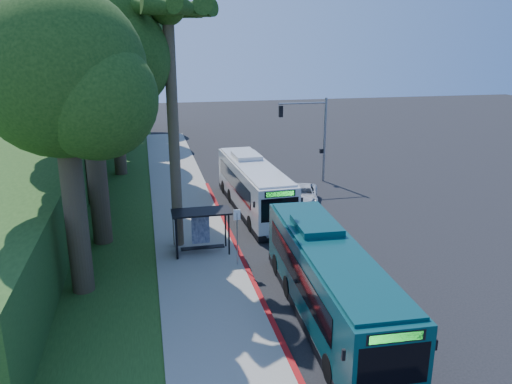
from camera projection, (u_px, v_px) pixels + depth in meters
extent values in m
plane|color=black|center=(306.00, 226.00, 32.00)|extent=(140.00, 140.00, 0.00)
cube|color=gray|center=(192.00, 234.00, 30.45)|extent=(4.50, 70.00, 0.12)
cube|color=maroon|center=(241.00, 257.00, 27.20)|extent=(0.25, 30.00, 0.13)
cube|color=#234719|center=(101.00, 215.00, 33.94)|extent=(8.00, 70.00, 0.06)
cube|color=black|center=(201.00, 212.00, 27.01)|extent=(3.20, 1.50, 0.10)
cube|color=black|center=(175.00, 236.00, 27.08)|extent=(0.06, 1.30, 2.20)
cube|color=navy|center=(201.00, 229.00, 28.03)|extent=(1.00, 0.12, 1.70)
cube|color=black|center=(203.00, 248.00, 27.51)|extent=(2.40, 0.40, 0.06)
cube|color=black|center=(176.00, 232.00, 27.65)|extent=(0.08, 0.08, 2.40)
cube|color=black|center=(225.00, 228.00, 28.24)|extent=(0.08, 0.08, 2.40)
cube|color=black|center=(177.00, 240.00, 26.53)|extent=(0.08, 0.08, 2.40)
cube|color=black|center=(229.00, 236.00, 27.12)|extent=(0.08, 0.08, 2.40)
cylinder|color=gray|center=(237.00, 240.00, 25.77)|extent=(0.06, 0.06, 3.00)
cube|color=white|center=(237.00, 215.00, 25.36)|extent=(0.35, 0.04, 0.55)
cylinder|color=gray|center=(325.00, 140.00, 41.34)|extent=(0.20, 0.20, 7.00)
cylinder|color=gray|center=(303.00, 103.00, 40.02)|extent=(4.00, 0.14, 0.14)
cube|color=black|center=(281.00, 111.00, 39.82)|extent=(0.30, 0.30, 0.90)
cube|color=black|center=(321.00, 151.00, 41.54)|extent=(0.25, 0.25, 0.35)
cylinder|color=#4C3F2D|center=(174.00, 135.00, 27.00)|extent=(0.60, 0.60, 13.00)
sphere|color=#15370F|center=(167.00, 7.00, 25.12)|extent=(1.80, 1.80, 1.80)
cylinder|color=#382B1E|center=(95.00, 155.00, 27.86)|extent=(1.10, 1.10, 10.50)
sphere|color=#15370F|center=(84.00, 34.00, 26.00)|extent=(8.00, 8.00, 8.00)
sphere|color=#15370F|center=(116.00, 59.00, 25.56)|extent=(5.60, 5.60, 5.60)
sphere|color=#15370F|center=(61.00, 52.00, 27.27)|extent=(5.20, 5.20, 5.20)
cylinder|color=#382B1E|center=(89.00, 122.00, 34.92)|extent=(1.18, 1.18, 11.90)
sphere|color=#15370F|center=(78.00, 11.00, 32.81)|extent=(10.00, 10.00, 10.00)
sphere|color=#15370F|center=(110.00, 33.00, 32.22)|extent=(7.00, 7.00, 7.00)
sphere|color=#15370F|center=(56.00, 28.00, 34.37)|extent=(6.50, 6.50, 6.50)
cylinder|color=#382B1E|center=(117.00, 119.00, 43.01)|extent=(1.06, 1.06, 9.80)
sphere|color=#15370F|center=(111.00, 47.00, 41.27)|extent=(8.40, 8.40, 8.40)
sphere|color=#15370F|center=(133.00, 61.00, 40.77)|extent=(5.88, 5.88, 5.88)
sphere|color=#15370F|center=(95.00, 57.00, 42.58)|extent=(5.46, 5.46, 5.46)
cylinder|color=#382B1E|center=(99.00, 101.00, 49.86)|extent=(1.14, 1.14, 11.20)
sphere|color=#15370F|center=(93.00, 29.00, 47.87)|extent=(9.60, 9.60, 9.60)
sphere|color=#15370F|center=(114.00, 43.00, 47.30)|extent=(6.72, 6.72, 6.72)
sphere|color=#15370F|center=(77.00, 40.00, 49.37)|extent=(6.24, 6.24, 6.24)
cylinder|color=#382B1E|center=(127.00, 102.00, 58.16)|extent=(1.02, 1.02, 9.10)
sphere|color=#15370F|center=(124.00, 53.00, 56.54)|extent=(8.00, 8.00, 8.00)
sphere|color=#15370F|center=(139.00, 62.00, 56.06)|extent=(5.60, 5.60, 5.60)
sphere|color=#15370F|center=(112.00, 59.00, 57.78)|extent=(5.20, 5.20, 5.20)
cylinder|color=#382B1E|center=(137.00, 98.00, 65.95)|extent=(0.98, 0.98, 8.40)
sphere|color=#15370F|center=(134.00, 58.00, 64.45)|extent=(7.00, 7.00, 7.00)
sphere|color=#15370F|center=(146.00, 65.00, 64.04)|extent=(4.90, 4.90, 4.90)
sphere|color=#15370F|center=(125.00, 63.00, 65.55)|extent=(4.55, 4.55, 4.55)
cylinder|color=#382B1E|center=(74.00, 200.00, 22.36)|extent=(1.02, 1.02, 9.10)
sphere|color=#15370F|center=(60.00, 72.00, 20.74)|extent=(7.20, 7.20, 7.20)
sphere|color=#15370F|center=(96.00, 99.00, 20.33)|extent=(5.04, 5.04, 5.04)
sphere|color=#15370F|center=(36.00, 89.00, 21.88)|extent=(4.68, 4.68, 4.68)
cube|color=silver|center=(254.00, 186.00, 34.50)|extent=(3.03, 12.18, 2.87)
cube|color=black|center=(254.00, 206.00, 34.93)|extent=(3.06, 12.24, 0.35)
cube|color=black|center=(252.00, 180.00, 34.89)|extent=(2.99, 9.52, 1.11)
cube|color=black|center=(280.00, 210.00, 28.89)|extent=(2.26, 0.21, 1.41)
cube|color=black|center=(235.00, 162.00, 39.95)|extent=(2.06, 0.20, 1.01)
cube|color=#19E533|center=(280.00, 194.00, 28.61)|extent=(1.67, 0.17, 0.28)
cube|color=silver|center=(254.00, 165.00, 34.07)|extent=(2.80, 11.56, 0.12)
cube|color=silver|center=(246.00, 156.00, 35.89)|extent=(1.89, 2.59, 0.35)
cylinder|color=black|center=(251.00, 223.00, 31.01)|extent=(0.34, 1.02, 1.01)
cylinder|color=black|center=(287.00, 220.00, 31.58)|extent=(0.34, 1.02, 1.01)
cylinder|color=black|center=(224.00, 187.00, 38.84)|extent=(0.34, 1.02, 1.01)
cylinder|color=black|center=(253.00, 185.00, 39.41)|extent=(0.34, 1.02, 1.01)
cube|color=#0B393D|center=(329.00, 280.00, 20.75)|extent=(3.14, 12.34, 2.91)
cube|color=black|center=(328.00, 312.00, 21.19)|extent=(3.17, 12.41, 0.36)
cube|color=black|center=(326.00, 269.00, 21.15)|extent=(3.09, 9.66, 1.12)
cube|color=black|center=(393.00, 365.00, 14.97)|extent=(2.29, 0.22, 1.43)
cube|color=black|center=(294.00, 223.00, 26.38)|extent=(2.08, 0.22, 1.02)
cube|color=#19E533|center=(396.00, 337.00, 14.68)|extent=(1.69, 0.18, 0.29)
cube|color=#0B393D|center=(331.00, 247.00, 20.32)|extent=(2.91, 11.72, 0.12)
cube|color=#0B393D|center=(316.00, 226.00, 22.19)|extent=(1.93, 2.63, 0.36)
cylinder|color=black|center=(330.00, 368.00, 17.24)|extent=(0.35, 1.03, 1.02)
cylinder|color=black|center=(394.00, 361.00, 17.64)|extent=(0.35, 1.03, 1.02)
cylinder|color=black|center=(277.00, 264.00, 25.32)|extent=(0.35, 1.03, 1.02)
cylinder|color=black|center=(322.00, 261.00, 25.71)|extent=(0.35, 1.03, 1.02)
imported|color=silver|center=(302.00, 195.00, 36.22)|extent=(3.58, 5.22, 1.33)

